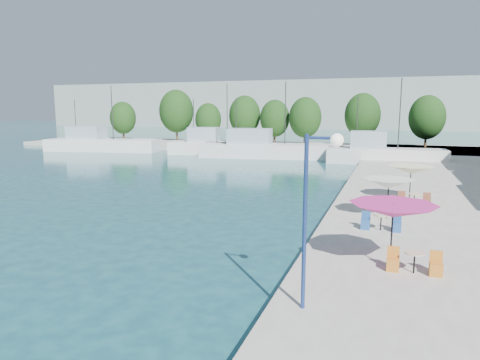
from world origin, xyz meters
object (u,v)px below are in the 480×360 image
at_px(trawler_01, 100,144).
at_px(umbrella_cream, 411,170).
at_px(street_lamp, 317,190).
at_px(trawler_03, 267,149).
at_px(trawler_04, 382,155).
at_px(umbrella_white, 389,184).
at_px(trawler_02, 215,147).
at_px(umbrella_pink, 393,210).

bearing_deg(trawler_01, umbrella_cream, -41.13).
bearing_deg(street_lamp, trawler_03, 107.88).
relative_size(trawler_04, umbrella_white, 5.17).
bearing_deg(trawler_03, trawler_02, 159.93).
bearing_deg(umbrella_cream, trawler_01, 149.04).
bearing_deg(umbrella_white, umbrella_cream, 76.67).
height_order(trawler_02, trawler_03, same).
xyz_separation_m(umbrella_white, street_lamp, (-1.83, -11.72, 1.63)).
xyz_separation_m(trawler_02, umbrella_pink, (23.79, -40.34, 1.65)).
bearing_deg(umbrella_white, trawler_02, 125.71).
relative_size(trawler_02, umbrella_white, 5.42).
relative_size(trawler_01, street_lamp, 3.55).
height_order(trawler_04, umbrella_cream, trawler_04).
relative_size(trawler_01, trawler_02, 1.26).
relative_size(umbrella_pink, umbrella_cream, 1.07).
bearing_deg(trawler_01, umbrella_pink, -52.76).
height_order(trawler_03, umbrella_white, trawler_03).
xyz_separation_m(trawler_01, umbrella_cream, (43.39, -26.03, 1.46)).
distance_m(umbrella_white, street_lamp, 11.97).
bearing_deg(trawler_04, trawler_02, 167.12).
xyz_separation_m(umbrella_cream, street_lamp, (-3.10, -17.08, 1.55)).
bearing_deg(umbrella_white, trawler_01, 143.30).
relative_size(trawler_03, umbrella_white, 7.27).
relative_size(umbrella_cream, street_lamp, 0.57).
relative_size(trawler_04, umbrella_pink, 4.39).
height_order(trawler_02, umbrella_cream, trawler_02).
height_order(trawler_03, trawler_04, same).
xyz_separation_m(trawler_02, umbrella_cream, (24.86, -27.46, 1.46)).
xyz_separation_m(trawler_04, umbrella_cream, (2.20, -23.93, 1.46)).
bearing_deg(trawler_02, umbrella_pink, -70.48).
relative_size(trawler_03, umbrella_pink, 6.17).
height_order(umbrella_cream, street_lamp, street_lamp).
distance_m(trawler_01, umbrella_white, 52.55).
height_order(trawler_03, umbrella_cream, trawler_03).
bearing_deg(trawler_01, trawler_04, -13.08).
bearing_deg(umbrella_pink, trawler_03, 112.07).
xyz_separation_m(umbrella_pink, umbrella_cream, (1.07, 12.87, -0.19)).
bearing_deg(trawler_04, trawler_01, 173.06).
xyz_separation_m(trawler_02, trawler_04, (22.66, -3.53, 0.00)).
bearing_deg(trawler_03, street_lamp, -80.69).
distance_m(trawler_04, umbrella_pink, 36.86).
distance_m(trawler_03, trawler_04, 14.65).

